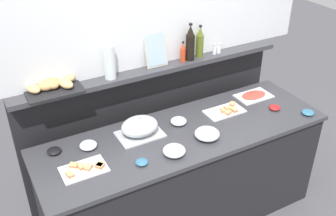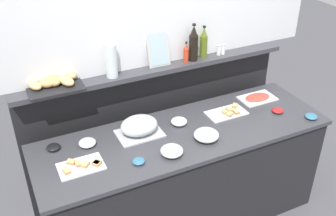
{
  "view_description": "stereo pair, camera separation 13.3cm",
  "coord_description": "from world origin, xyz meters",
  "views": [
    {
      "loc": [
        -1.31,
        -2.13,
        2.63
      ],
      "look_at": [
        -0.09,
        0.1,
        1.1
      ],
      "focal_mm": 42.4,
      "sensor_mm": 36.0,
      "label": 1
    },
    {
      "loc": [
        -1.2,
        -2.2,
        2.63
      ],
      "look_at": [
        -0.09,
        0.1,
        1.1
      ],
      "focal_mm": 42.4,
      "sensor_mm": 36.0,
      "label": 2
    }
  ],
  "objects": [
    {
      "name": "condiment_bowl_red",
      "position": [
        0.84,
        -0.07,
        0.92
      ],
      "size": [
        0.09,
        0.09,
        0.03
      ],
      "primitive_type": "ellipsoid",
      "color": "red",
      "rests_on": "buffet_counter"
    },
    {
      "name": "glass_bowl_large",
      "position": [
        -0.71,
        0.16,
        0.93
      ],
      "size": [
        0.13,
        0.13,
        0.05
      ],
      "color": "silver",
      "rests_on": "buffet_counter"
    },
    {
      "name": "condiment_bowl_cream",
      "position": [
        -0.45,
        -0.19,
        0.92
      ],
      "size": [
        0.09,
        0.09,
        0.03
      ],
      "primitive_type": "ellipsoid",
      "color": "teal",
      "rests_on": "buffet_counter"
    },
    {
      "name": "olive_oil_bottle",
      "position": [
        0.43,
        0.49,
        1.38
      ],
      "size": [
        0.06,
        0.06,
        0.28
      ],
      "color": "#56661E",
      "rests_on": "back_ledge_unit"
    },
    {
      "name": "wine_bottle_dark",
      "position": [
        0.32,
        0.47,
        1.4
      ],
      "size": [
        0.08,
        0.08,
        0.32
      ],
      "color": "black",
      "rests_on": "back_ledge_unit"
    },
    {
      "name": "serving_cloche",
      "position": [
        -0.32,
        0.13,
        0.98
      ],
      "size": [
        0.34,
        0.24,
        0.17
      ],
      "color": "#B7BABF",
      "rests_on": "buffet_counter"
    },
    {
      "name": "water_carafe",
      "position": [
        -0.39,
        0.47,
        1.39
      ],
      "size": [
        0.09,
        0.09,
        0.26
      ],
      "primitive_type": "cylinder",
      "color": "silver",
      "rests_on": "back_ledge_unit"
    },
    {
      "name": "bread_basket",
      "position": [
        -0.82,
        0.5,
        1.3
      ],
      "size": [
        0.4,
        0.28,
        0.08
      ],
      "color": "black",
      "rests_on": "back_ledge_unit"
    },
    {
      "name": "back_ledge_unit",
      "position": [
        0.0,
        0.54,
        0.66
      ],
      "size": [
        2.34,
        0.22,
        1.26
      ],
      "color": "black",
      "rests_on": "ground_plane"
    },
    {
      "name": "glass_bowl_extra",
      "position": [
        -0.21,
        -0.2,
        0.94
      ],
      "size": [
        0.16,
        0.16,
        0.06
      ],
      "color": "silver",
      "rests_on": "buffet_counter"
    },
    {
      "name": "framed_picture",
      "position": [
        0.02,
        0.51,
        1.4
      ],
      "size": [
        0.19,
        0.09,
        0.29
      ],
      "color": "#B2AD9E",
      "rests_on": "back_ledge_unit"
    },
    {
      "name": "cold_cuts_platter",
      "position": [
        0.82,
        0.18,
        0.92
      ],
      "size": [
        0.31,
        0.2,
        0.02
      ],
      "color": "silver",
      "rests_on": "buffet_counter"
    },
    {
      "name": "condiment_bowl_dark",
      "position": [
        -0.94,
        0.22,
        0.92
      ],
      "size": [
        0.1,
        0.1,
        0.04
      ],
      "primitive_type": "ellipsoid",
      "color": "black",
      "rests_on": "buffet_counter"
    },
    {
      "name": "sandwich_platter_rear",
      "position": [
        0.45,
        0.09,
        0.92
      ],
      "size": [
        0.33,
        0.18,
        0.04
      ],
      "color": "white",
      "rests_on": "buffet_counter"
    },
    {
      "name": "glass_bowl_medium",
      "position": [
        0.11,
        -0.15,
        0.94
      ],
      "size": [
        0.19,
        0.19,
        0.08
      ],
      "color": "silver",
      "rests_on": "buffet_counter"
    },
    {
      "name": "glass_bowl_small",
      "position": [
        0.02,
        0.12,
        0.93
      ],
      "size": [
        0.13,
        0.13,
        0.05
      ],
      "color": "silver",
      "rests_on": "buffet_counter"
    },
    {
      "name": "condiment_bowl_teal",
      "position": [
        1.02,
        -0.26,
        0.92
      ],
      "size": [
        0.1,
        0.1,
        0.04
      ],
      "primitive_type": "ellipsoid",
      "color": "teal",
      "rests_on": "buffet_counter"
    },
    {
      "name": "buffet_counter",
      "position": [
        0.0,
        0.0,
        0.45
      ],
      "size": [
        2.3,
        0.74,
        0.91
      ],
      "color": "black",
      "rests_on": "ground_plane"
    },
    {
      "name": "hot_sauce_bottle",
      "position": [
        0.25,
        0.47,
        1.34
      ],
      "size": [
        0.04,
        0.04,
        0.18
      ],
      "color": "red",
      "rests_on": "back_ledge_unit"
    },
    {
      "name": "ground_plane",
      "position": [
        0.0,
        0.6,
        0.0
      ],
      "size": [
        12.0,
        12.0,
        0.0
      ],
      "primitive_type": "plane",
      "color": "#4C4C51"
    },
    {
      "name": "sandwich_platter_front",
      "position": [
        -0.82,
        -0.06,
        0.92
      ],
      "size": [
        0.31,
        0.2,
        0.04
      ],
      "color": "silver",
      "rests_on": "buffet_counter"
    },
    {
      "name": "salt_shaker",
      "position": [
        0.57,
        0.47,
        1.3
      ],
      "size": [
        0.03,
        0.03,
        0.09
      ],
      "color": "white",
      "rests_on": "back_ledge_unit"
    },
    {
      "name": "pepper_shaker",
      "position": [
        0.62,
        0.47,
        1.3
      ],
      "size": [
        0.03,
        0.03,
        0.09
      ],
      "color": "white",
      "rests_on": "back_ledge_unit"
    }
  ]
}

